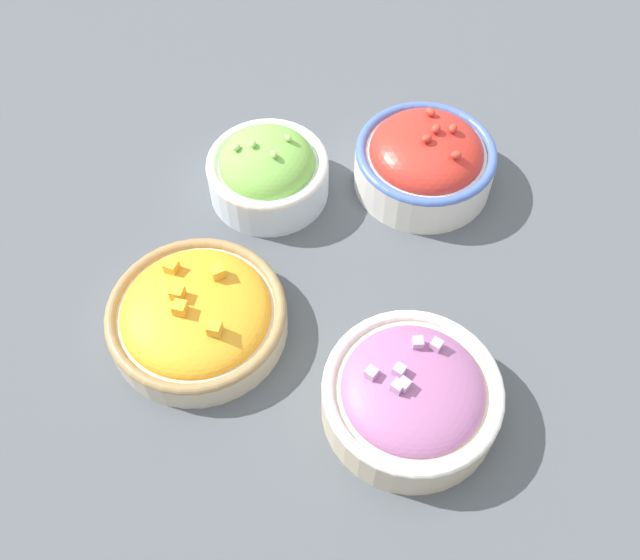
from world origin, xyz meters
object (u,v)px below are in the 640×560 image
(bowl_cherry_tomatoes, at_px, (425,160))
(bowl_squash, at_px, (197,315))
(bowl_lettuce, at_px, (268,170))
(bowl_red_onion, at_px, (411,395))

(bowl_cherry_tomatoes, distance_m, bowl_squash, 0.33)
(bowl_lettuce, height_order, bowl_red_onion, bowl_lettuce)
(bowl_red_onion, xyz_separation_m, bowl_squash, (0.08, 0.22, -0.01))
(bowl_lettuce, xyz_separation_m, bowl_cherry_tomatoes, (0.03, -0.18, 0.00))
(bowl_cherry_tomatoes, xyz_separation_m, bowl_squash, (-0.22, 0.24, -0.01))
(bowl_red_onion, bearing_deg, bowl_cherry_tomatoes, -3.24)
(bowl_squash, bearing_deg, bowl_red_onion, -109.76)
(bowl_lettuce, bearing_deg, bowl_squash, 164.56)
(bowl_lettuce, height_order, bowl_cherry_tomatoes, bowl_cherry_tomatoes)
(bowl_lettuce, distance_m, bowl_squash, 0.20)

